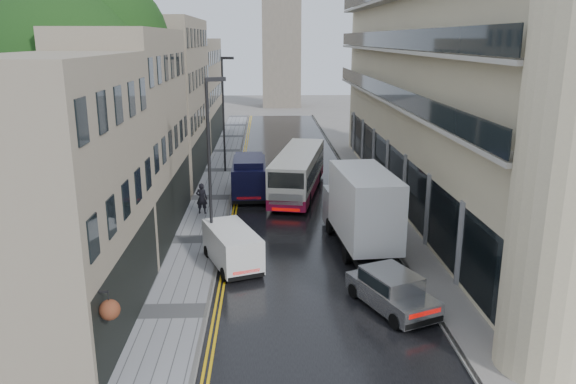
{
  "coord_description": "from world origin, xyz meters",
  "views": [
    {
      "loc": [
        -2.13,
        -9.61,
        10.63
      ],
      "look_at": [
        -1.01,
        18.0,
        3.04
      ],
      "focal_mm": 35.0,
      "sensor_mm": 36.0,
      "label": 1
    }
  ],
  "objects_px": {
    "silver_hatchback": "(396,310)",
    "lamp_post_far": "(224,116)",
    "cream_bus": "(274,183)",
    "lamp_post_near": "(209,171)",
    "tree_far": "(130,99)",
    "white_van": "(224,261)",
    "pedestrian": "(202,198)",
    "white_lorry": "(347,221)",
    "tree_near": "(66,112)",
    "navy_van": "(233,183)"
  },
  "relations": [
    {
      "from": "silver_hatchback",
      "to": "lamp_post_far",
      "type": "bearing_deg",
      "value": 84.46
    },
    {
      "from": "cream_bus",
      "to": "lamp_post_near",
      "type": "bearing_deg",
      "value": -98.01
    },
    {
      "from": "tree_far",
      "to": "cream_bus",
      "type": "distance_m",
      "value": 13.59
    },
    {
      "from": "white_van",
      "to": "lamp_post_near",
      "type": "bearing_deg",
      "value": 85.38
    },
    {
      "from": "lamp_post_near",
      "to": "lamp_post_far",
      "type": "xyz_separation_m",
      "value": [
        -0.63,
        18.63,
        0.18
      ]
    },
    {
      "from": "cream_bus",
      "to": "pedestrian",
      "type": "xyz_separation_m",
      "value": [
        -4.54,
        -2.09,
        -0.43
      ]
    },
    {
      "from": "white_lorry",
      "to": "lamp_post_far",
      "type": "height_order",
      "value": "lamp_post_far"
    },
    {
      "from": "tree_far",
      "to": "cream_bus",
      "type": "bearing_deg",
      "value": -33.57
    },
    {
      "from": "tree_near",
      "to": "pedestrian",
      "type": "relative_size",
      "value": 7.19
    },
    {
      "from": "lamp_post_far",
      "to": "white_van",
      "type": "bearing_deg",
      "value": -70.38
    },
    {
      "from": "navy_van",
      "to": "cream_bus",
      "type": "bearing_deg",
      "value": -7.05
    },
    {
      "from": "silver_hatchback",
      "to": "tree_far",
      "type": "bearing_deg",
      "value": 99.22
    },
    {
      "from": "tree_near",
      "to": "navy_van",
      "type": "relative_size",
      "value": 2.46
    },
    {
      "from": "tree_near",
      "to": "pedestrian",
      "type": "xyz_separation_m",
      "value": [
        6.39,
        3.87,
        -5.86
      ]
    },
    {
      "from": "tree_near",
      "to": "tree_far",
      "type": "distance_m",
      "value": 13.02
    },
    {
      "from": "cream_bus",
      "to": "pedestrian",
      "type": "relative_size",
      "value": 5.66
    },
    {
      "from": "navy_van",
      "to": "pedestrian",
      "type": "height_order",
      "value": "navy_van"
    },
    {
      "from": "white_van",
      "to": "lamp_post_far",
      "type": "xyz_separation_m",
      "value": [
        -1.41,
        21.4,
        3.68
      ]
    },
    {
      "from": "silver_hatchback",
      "to": "pedestrian",
      "type": "relative_size",
      "value": 2.19
    },
    {
      "from": "cream_bus",
      "to": "pedestrian",
      "type": "height_order",
      "value": "cream_bus"
    },
    {
      "from": "cream_bus",
      "to": "silver_hatchback",
      "type": "height_order",
      "value": "cream_bus"
    },
    {
      "from": "cream_bus",
      "to": "white_lorry",
      "type": "distance_m",
      "value": 10.7
    },
    {
      "from": "tree_near",
      "to": "cream_bus",
      "type": "distance_m",
      "value": 13.57
    },
    {
      "from": "cream_bus",
      "to": "pedestrian",
      "type": "distance_m",
      "value": 5.01
    },
    {
      "from": "lamp_post_near",
      "to": "cream_bus",
      "type": "bearing_deg",
      "value": 50.68
    },
    {
      "from": "navy_van",
      "to": "lamp_post_far",
      "type": "xyz_separation_m",
      "value": [
        -1.16,
        9.11,
        3.2
      ]
    },
    {
      "from": "white_lorry",
      "to": "silver_hatchback",
      "type": "bearing_deg",
      "value": -86.23
    },
    {
      "from": "tree_near",
      "to": "lamp_post_far",
      "type": "height_order",
      "value": "tree_near"
    },
    {
      "from": "navy_van",
      "to": "tree_near",
      "type": "bearing_deg",
      "value": -143.68
    },
    {
      "from": "lamp_post_far",
      "to": "tree_near",
      "type": "bearing_deg",
      "value": -98.77
    },
    {
      "from": "cream_bus",
      "to": "lamp_post_far",
      "type": "relative_size",
      "value": 1.2
    },
    {
      "from": "tree_near",
      "to": "cream_bus",
      "type": "relative_size",
      "value": 1.27
    },
    {
      "from": "white_lorry",
      "to": "silver_hatchback",
      "type": "relative_size",
      "value": 1.94
    },
    {
      "from": "cream_bus",
      "to": "tree_far",
      "type": "bearing_deg",
      "value": 157.85
    },
    {
      "from": "tree_far",
      "to": "white_van",
      "type": "relative_size",
      "value": 2.93
    },
    {
      "from": "cream_bus",
      "to": "lamp_post_near",
      "type": "relative_size",
      "value": 1.25
    },
    {
      "from": "tree_near",
      "to": "white_lorry",
      "type": "distance_m",
      "value": 15.6
    },
    {
      "from": "cream_bus",
      "to": "lamp_post_far",
      "type": "bearing_deg",
      "value": 123.89
    },
    {
      "from": "tree_near",
      "to": "cream_bus",
      "type": "height_order",
      "value": "tree_near"
    },
    {
      "from": "cream_bus",
      "to": "white_lorry",
      "type": "relative_size",
      "value": 1.34
    },
    {
      "from": "white_lorry",
      "to": "tree_far",
      "type": "bearing_deg",
      "value": 124.32
    },
    {
      "from": "tree_far",
      "to": "lamp_post_near",
      "type": "relative_size",
      "value": 1.43
    },
    {
      "from": "navy_van",
      "to": "lamp_post_far",
      "type": "distance_m",
      "value": 9.72
    },
    {
      "from": "pedestrian",
      "to": "lamp_post_near",
      "type": "height_order",
      "value": "lamp_post_near"
    },
    {
      "from": "white_lorry",
      "to": "lamp_post_far",
      "type": "xyz_separation_m",
      "value": [
        -7.2,
        19.55,
        2.5
      ]
    },
    {
      "from": "silver_hatchback",
      "to": "lamp_post_far",
      "type": "xyz_separation_m",
      "value": [
        -8.17,
        26.04,
        3.85
      ]
    },
    {
      "from": "white_lorry",
      "to": "white_van",
      "type": "distance_m",
      "value": 6.2
    },
    {
      "from": "tree_near",
      "to": "silver_hatchback",
      "type": "height_order",
      "value": "tree_near"
    },
    {
      "from": "tree_near",
      "to": "lamp_post_near",
      "type": "xyz_separation_m",
      "value": [
        7.67,
        -3.28,
        -2.46
      ]
    },
    {
      "from": "pedestrian",
      "to": "lamp_post_far",
      "type": "relative_size",
      "value": 0.21
    }
  ]
}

